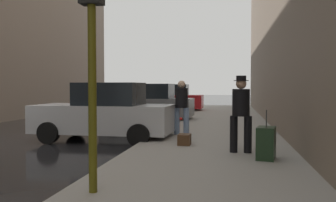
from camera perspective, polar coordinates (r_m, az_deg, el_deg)
The scene contains 11 objects.
ground_plane at distance 12.06m, azimuth -23.12°, elevation -5.94°, with size 120.00×120.00×0.00m, color black.
sidewalk at distance 10.18m, azimuth 6.87°, elevation -6.84°, with size 4.00×40.00×0.15m, color gray.
parked_silver_sedan at distance 11.69m, azimuth -9.54°, elevation -1.85°, with size 4.25×2.15×1.79m.
parked_gray_coupe at distance 17.64m, azimuth -2.96°, elevation -0.42°, with size 4.26×2.18×1.79m.
parked_red_hatchback at distance 24.07m, azimuth 0.41°, elevation 0.31°, with size 4.20×2.07×1.79m.
fire_hydrant at distance 14.17m, azimuth 1.34°, elevation -2.52°, with size 0.42×0.22×0.70m.
traffic_light at distance 5.58m, azimuth -11.52°, elevation 13.28°, with size 0.32×0.32×3.60m.
pedestrian_with_fedora at distance 8.77m, azimuth 11.06°, elevation -1.36°, with size 0.51×0.42×1.78m.
pedestrian_in_jeans at distance 11.86m, azimuth 2.08°, elevation -0.52°, with size 0.53×0.47×1.71m.
rolling_suitcase at distance 8.17m, azimuth 14.72°, elevation -6.22°, with size 0.46×0.62×1.04m.
duffel_bag at distance 9.84m, azimuth 2.52°, elevation -5.88°, with size 0.32×0.44×0.28m.
Camera 1 is at (6.46, -10.04, 1.69)m, focal length 40.00 mm.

